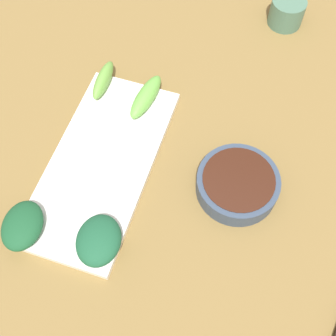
% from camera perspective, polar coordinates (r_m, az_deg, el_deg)
% --- Properties ---
extents(tabletop, '(2.10, 2.10, 0.02)m').
position_cam_1_polar(tabletop, '(0.70, -1.40, -0.98)').
color(tabletop, olive).
rests_on(tabletop, ground).
extents(sauce_bowl, '(0.12, 0.12, 0.03)m').
position_cam_1_polar(sauce_bowl, '(0.67, 8.78, -1.99)').
color(sauce_bowl, '#354559').
rests_on(sauce_bowl, tabletop).
extents(serving_plate, '(0.15, 0.32, 0.01)m').
position_cam_1_polar(serving_plate, '(0.70, -8.41, 0.48)').
color(serving_plate, white).
rests_on(serving_plate, tabletop).
extents(broccoli_stalk_0, '(0.02, 0.08, 0.03)m').
position_cam_1_polar(broccoli_stalk_0, '(0.76, -8.19, 10.94)').
color(broccoli_stalk_0, '#6AA742').
rests_on(broccoli_stalk_0, serving_plate).
extents(broccoli_leafy_1, '(0.07, 0.08, 0.03)m').
position_cam_1_polar(broccoli_leafy_1, '(0.66, -17.92, -6.93)').
color(broccoli_leafy_1, '#1A502C').
rests_on(broccoli_leafy_1, serving_plate).
extents(broccoli_stalk_2, '(0.04, 0.10, 0.03)m').
position_cam_1_polar(broccoli_stalk_2, '(0.74, -2.81, 8.99)').
color(broccoli_stalk_2, '#68B446').
rests_on(broccoli_stalk_2, serving_plate).
extents(broccoli_leafy_3, '(0.07, 0.08, 0.03)m').
position_cam_1_polar(broccoli_leafy_3, '(0.62, -8.75, -9.02)').
color(broccoli_leafy_3, '#1B5434').
rests_on(broccoli_leafy_3, serving_plate).
extents(tea_cup, '(0.06, 0.06, 0.05)m').
position_cam_1_polar(tea_cup, '(0.89, 14.77, 18.52)').
color(tea_cup, '#4C765D').
rests_on(tea_cup, tabletop).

